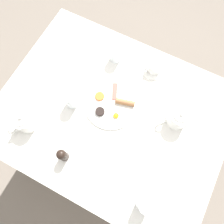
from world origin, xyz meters
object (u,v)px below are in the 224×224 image
object	(u,v)px
salt_grinder	(62,155)
wine_glass_spare	(71,99)
napkin_folded	(71,48)
teapot_near	(178,118)
water_glass_short	(144,205)
teacup_with_saucer_left	(154,67)
water_glass_tall	(116,54)
breakfast_plate	(112,104)
fork_by_plate	(132,157)
knife_by_plate	(41,76)
teapot_far	(24,122)

from	to	relation	value
salt_grinder	wine_glass_spare	bearing A→B (deg)	22.57
salt_grinder	napkin_folded	xyz separation A→B (m)	(0.55, 0.30, -0.05)
teapot_near	water_glass_short	distance (m)	0.45
teapot_near	wine_glass_spare	world-z (taller)	teapot_near
teacup_with_saucer_left	water_glass_tall	distance (m)	0.23
breakfast_plate	salt_grinder	size ratio (longest dim) A/B	2.62
water_glass_short	fork_by_plate	xyz separation A→B (m)	(0.17, 0.14, -0.06)
teapot_near	teacup_with_saucer_left	bearing A→B (deg)	101.86
water_glass_short	breakfast_plate	bearing A→B (deg)	43.65
teapot_near	wine_glass_spare	size ratio (longest dim) A/B	1.47
teacup_with_saucer_left	teapot_near	bearing A→B (deg)	-135.42
breakfast_plate	wine_glass_spare	distance (m)	0.22
napkin_folded	knife_by_plate	xyz separation A→B (m)	(-0.23, 0.05, -0.00)
wine_glass_spare	water_glass_short	bearing A→B (deg)	-117.46
teapot_far	salt_grinder	bearing A→B (deg)	-78.80
teacup_with_saucer_left	fork_by_plate	xyz separation A→B (m)	(-0.50, -0.11, -0.03)
teapot_near	napkin_folded	xyz separation A→B (m)	(0.13, 0.71, -0.05)
teacup_with_saucer_left	napkin_folded	world-z (taller)	teacup_with_saucer_left
breakfast_plate	teapot_near	size ratio (longest dim) A/B	1.68
water_glass_tall	wine_glass_spare	distance (m)	0.36
breakfast_plate	salt_grinder	xyz separation A→B (m)	(-0.35, 0.08, 0.05)
water_glass_tall	salt_grinder	xyz separation A→B (m)	(-0.61, -0.03, 0.00)
salt_grinder	fork_by_plate	distance (m)	0.34
breakfast_plate	wine_glass_spare	bearing A→B (deg)	114.77
breakfast_plate	water_glass_short	world-z (taller)	water_glass_short
breakfast_plate	fork_by_plate	world-z (taller)	breakfast_plate
water_glass_short	wine_glass_spare	size ratio (longest dim) A/B	1.10
teapot_near	salt_grinder	xyz separation A→B (m)	(-0.42, 0.42, 0.00)
teapot_near	teapot_far	world-z (taller)	same
breakfast_plate	napkin_folded	world-z (taller)	breakfast_plate
teapot_near	teacup_with_saucer_left	xyz separation A→B (m)	(0.23, 0.22, -0.02)
teapot_far	salt_grinder	size ratio (longest dim) A/B	1.68
water_glass_tall	water_glass_short	distance (m)	0.79
napkin_folded	knife_by_plate	distance (m)	0.24
breakfast_plate	napkin_folded	bearing A→B (deg)	61.70
fork_by_plate	knife_by_plate	bearing A→B (deg)	75.32
water_glass_short	water_glass_tall	bearing A→B (deg)	36.31
teacup_with_saucer_left	salt_grinder	xyz separation A→B (m)	(-0.65, 0.19, 0.03)
teapot_far	wine_glass_spare	bearing A→B (deg)	-12.05
teapot_near	wine_glass_spare	xyz separation A→B (m)	(-0.16, 0.53, 0.00)
teapot_far	salt_grinder	distance (m)	0.26
water_glass_tall	napkin_folded	world-z (taller)	water_glass_tall
teacup_with_saucer_left	wine_glass_spare	size ratio (longest dim) A/B	1.26
teacup_with_saucer_left	knife_by_plate	size ratio (longest dim) A/B	0.70
napkin_folded	knife_by_plate	size ratio (longest dim) A/B	0.96
wine_glass_spare	salt_grinder	xyz separation A→B (m)	(-0.26, -0.11, -0.00)
salt_grinder	fork_by_plate	xyz separation A→B (m)	(0.15, -0.30, -0.05)
breakfast_plate	water_glass_short	size ratio (longest dim) A/B	2.25
breakfast_plate	wine_glass_spare	size ratio (longest dim) A/B	2.47
wine_glass_spare	knife_by_plate	size ratio (longest dim) A/B	0.55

